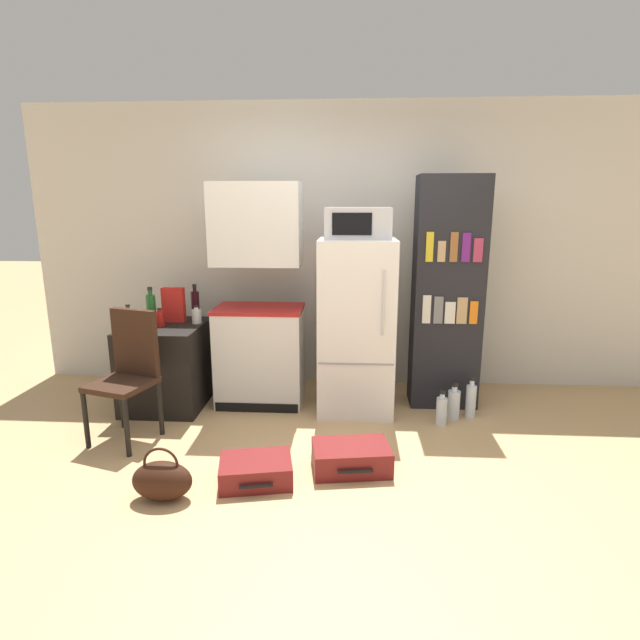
{
  "coord_description": "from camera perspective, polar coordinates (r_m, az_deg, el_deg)",
  "views": [
    {
      "loc": [
        0.05,
        -2.78,
        1.72
      ],
      "look_at": [
        -0.18,
        0.85,
        0.87
      ],
      "focal_mm": 28.0,
      "sensor_mm": 36.0,
      "label": 1
    }
  ],
  "objects": [
    {
      "name": "bottle_green_tall",
      "position": [
        4.51,
        -18.73,
        1.29
      ],
      "size": [
        0.08,
        0.08,
        0.32
      ],
      "color": "#1E6028",
      "rests_on": "side_table"
    },
    {
      "name": "bottle_milk_white",
      "position": [
        4.42,
        -13.93,
        0.46
      ],
      "size": [
        0.08,
        0.08,
        0.15
      ],
      "color": "white",
      "rests_on": "side_table"
    },
    {
      "name": "bottle_ketchup_red",
      "position": [
        4.4,
        -17.82,
        0.15
      ],
      "size": [
        0.08,
        0.08,
        0.15
      ],
      "color": "#AD1914",
      "rests_on": "side_table"
    },
    {
      "name": "bottle_wine_dark",
      "position": [
        4.62,
        -14.06,
        1.81
      ],
      "size": [
        0.07,
        0.07,
        0.31
      ],
      "color": "black",
      "rests_on": "side_table"
    },
    {
      "name": "water_bottle_front",
      "position": [
        4.28,
        15.03,
        -9.22
      ],
      "size": [
        0.1,
        0.1,
        0.3
      ],
      "color": "silver",
      "rests_on": "ground_plane"
    },
    {
      "name": "water_bottle_middle",
      "position": [
        4.15,
        13.72,
        -10.0
      ],
      "size": [
        0.09,
        0.09,
        0.29
      ],
      "color": "silver",
      "rests_on": "ground_plane"
    },
    {
      "name": "kitchen_hutch",
      "position": [
        4.29,
        -7.0,
        1.71
      ],
      "size": [
        0.75,
        0.49,
        1.89
      ],
      "color": "silver",
      "rests_on": "ground_plane"
    },
    {
      "name": "water_bottle_back",
      "position": [
        4.35,
        16.86,
        -8.74
      ],
      "size": [
        0.08,
        0.08,
        0.35
      ],
      "color": "silver",
      "rests_on": "ground_plane"
    },
    {
      "name": "cereal_box",
      "position": [
        4.51,
        -16.39,
        1.68
      ],
      "size": [
        0.19,
        0.07,
        0.3
      ],
      "color": "red",
      "rests_on": "side_table"
    },
    {
      "name": "wall_back",
      "position": [
        4.8,
        5.41,
        8.19
      ],
      "size": [
        6.4,
        0.1,
        2.63
      ],
      "color": "beige",
      "rests_on": "ground_plane"
    },
    {
      "name": "handbag",
      "position": [
        3.24,
        -17.6,
        -17.04
      ],
      "size": [
        0.36,
        0.2,
        0.33
      ],
      "color": "#33190F",
      "rests_on": "ground_plane"
    },
    {
      "name": "chair",
      "position": [
        3.95,
        -20.99,
        -4.88
      ],
      "size": [
        0.5,
        0.5,
        0.97
      ],
      "rotation": [
        0.0,
        0.0,
        -0.29
      ],
      "color": "black",
      "rests_on": "ground_plane"
    },
    {
      "name": "suitcase_small_flat",
      "position": [
        3.32,
        -7.35,
        -16.71
      ],
      "size": [
        0.5,
        0.41,
        0.15
      ],
      "rotation": [
        0.0,
        0.0,
        0.19
      ],
      "color": "maroon",
      "rests_on": "ground_plane"
    },
    {
      "name": "side_table",
      "position": [
        4.53,
        -17.11,
        -4.98
      ],
      "size": [
        0.65,
        0.71,
        0.72
      ],
      "color": "black",
      "rests_on": "ground_plane"
    },
    {
      "name": "suitcase_large_flat",
      "position": [
        3.43,
        3.59,
        -15.41
      ],
      "size": [
        0.55,
        0.4,
        0.17
      ],
      "rotation": [
        0.0,
        0.0,
        0.15
      ],
      "color": "maroon",
      "rests_on": "ground_plane"
    },
    {
      "name": "microwave",
      "position": [
        4.07,
        4.34,
        10.99
      ],
      "size": [
        0.52,
        0.4,
        0.25
      ],
      "color": "#B7B7BC",
      "rests_on": "refrigerator"
    },
    {
      "name": "bookshelf",
      "position": [
        4.36,
        14.32,
        2.88
      ],
      "size": [
        0.57,
        0.33,
        1.95
      ],
      "color": "black",
      "rests_on": "ground_plane"
    },
    {
      "name": "ground_plane",
      "position": [
        3.27,
        2.32,
        -18.68
      ],
      "size": [
        24.0,
        24.0,
        0.0
      ],
      "primitive_type": "plane",
      "color": "tan"
    },
    {
      "name": "bottle_amber_beer",
      "position": [
        4.34,
        -21.02,
        0.08
      ],
      "size": [
        0.07,
        0.07,
        0.21
      ],
      "color": "brown",
      "rests_on": "side_table"
    },
    {
      "name": "refrigerator",
      "position": [
        4.19,
        4.14,
        -0.68
      ],
      "size": [
        0.62,
        0.65,
        1.45
      ],
      "color": "white",
      "rests_on": "ground_plane"
    }
  ]
}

